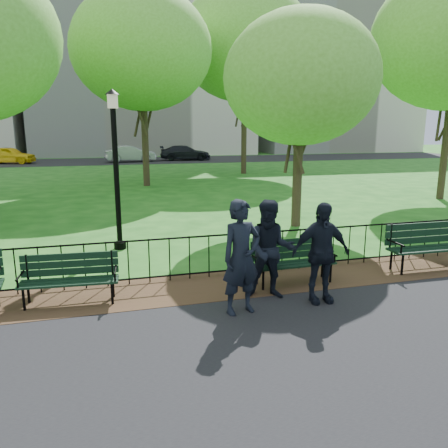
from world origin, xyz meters
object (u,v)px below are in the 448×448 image
object	(u,v)px
lamppost	(116,165)
person_mid	(270,250)
park_bench_right_a	(428,241)
tree_near_e	(301,79)
person_left	(241,257)
sedan_silver	(130,154)
park_bench_left_a	(70,273)
park_bench_main	(285,257)
taxi	(9,155)
sedan_dark	(185,153)
tree_far_e	(245,44)
person_right	(321,253)
tree_far_c	(142,50)

from	to	relation	value
lamppost	person_mid	distance (m)	4.91
park_bench_right_a	tree_near_e	world-z (taller)	tree_near_e
person_left	sedan_silver	xyz separation A→B (m)	(0.35, 33.23, -0.23)
park_bench_left_a	park_bench_main	bearing A→B (deg)	1.96
park_bench_right_a	taxi	distance (m)	35.97
park_bench_right_a	sedan_dark	world-z (taller)	sedan_dark
park_bench_left_a	person_mid	distance (m)	3.53
park_bench_main	tree_far_e	distance (m)	22.32
park_bench_main	lamppost	xyz separation A→B (m)	(-2.98, 3.51, 1.56)
tree_far_e	person_right	xyz separation A→B (m)	(-5.51, -21.16, -7.21)
person_mid	taxi	world-z (taller)	person_mid
park_bench_right_a	person_mid	xyz separation A→B (m)	(-3.91, -0.67, 0.28)
person_left	person_mid	bearing A→B (deg)	21.50
park_bench_main	park_bench_right_a	distance (m)	3.38
park_bench_main	sedan_dark	size ratio (longest dim) A/B	0.36
park_bench_main	park_bench_right_a	world-z (taller)	park_bench_right_a
taxi	tree_near_e	bearing A→B (deg)	-138.93
person_mid	person_right	distance (m)	0.87
tree_far_e	person_right	world-z (taller)	tree_far_e
person_mid	sedan_dark	xyz separation A→B (m)	(4.75, 33.63, -0.21)
taxi	sedan_dark	distance (m)	15.03
sedan_silver	park_bench_main	bearing A→B (deg)	175.29
tree_near_e	person_right	world-z (taller)	tree_near_e
tree_far_c	sedan_silver	size ratio (longest dim) A/B	2.23
tree_far_c	sedan_silver	world-z (taller)	tree_far_c
tree_near_e	tree_far_c	world-z (taller)	tree_far_c
tree_near_e	person_right	bearing A→B (deg)	-110.93
taxi	sedan_silver	xyz separation A→B (m)	(9.95, -0.97, 0.01)
park_bench_main	person_left	bearing A→B (deg)	-141.18
park_bench_left_a	person_left	size ratio (longest dim) A/B	0.89
lamppost	tree_near_e	world-z (taller)	tree_near_e
park_bench_right_a	tree_far_e	distance (m)	21.58
park_bench_main	park_bench_right_a	xyz separation A→B (m)	(3.38, 0.11, 0.05)
sedan_silver	person_right	bearing A→B (deg)	175.65
park_bench_right_a	person_right	world-z (taller)	person_right
tree_far_c	person_mid	xyz separation A→B (m)	(0.56, -16.24, -5.85)
tree_near_e	sedan_dark	xyz separation A→B (m)	(1.80, 28.32, -3.70)
tree_far_c	person_right	size ratio (longest dim) A/B	5.50
park_bench_main	taxi	world-z (taller)	taxi
tree_near_e	taxi	size ratio (longest dim) A/B	1.52
park_bench_right_a	lamppost	distance (m)	7.37
person_mid	sedan_dark	world-z (taller)	person_mid
park_bench_right_a	tree_far_e	world-z (taller)	tree_far_e
sedan_dark	tree_near_e	bearing A→B (deg)	-177.60
person_right	tree_far_c	bearing A→B (deg)	97.43
taxi	person_mid	bearing A→B (deg)	-146.95
sedan_dark	person_right	bearing A→B (deg)	179.36
person_mid	person_right	world-z (taller)	person_mid
park_bench_left_a	person_mid	world-z (taller)	person_mid
park_bench_main	lamppost	world-z (taller)	lamppost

